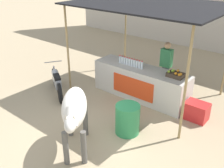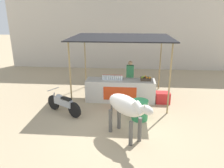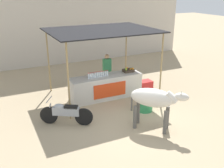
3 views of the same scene
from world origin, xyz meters
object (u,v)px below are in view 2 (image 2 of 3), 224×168
Objects in this scene: fruit_crate at (146,79)px; cow at (126,107)px; vendor_behind_counter at (130,78)px; water_barrel at (140,110)px; motorcycle_parked at (63,103)px; stall_counter at (120,90)px; cooler_box at (163,98)px.

fruit_crate is 3.12m from cow.
vendor_behind_counter is 2.19× the size of water_barrel.
cow is 1.01× the size of motorcycle_parked.
stall_counter is at bearing 96.12° from cow.
motorcycle_parked is (-2.47, 1.51, -0.60)m from cow.
cow reaches higher than stall_counter.
cow is (-0.09, -3.73, 0.18)m from vendor_behind_counter.
stall_counter is 1.90× the size of cow.
cow is at bearing -118.06° from cooler_box.
vendor_behind_counter is (0.41, 0.75, 0.37)m from stall_counter.
water_barrel is at bearing 68.93° from cow.
motorcycle_parked is (-2.15, -1.46, -0.05)m from stall_counter.
fruit_crate is 1.11m from cooler_box.
vendor_behind_counter is 3.41m from motorcycle_parked.
stall_counter reaches higher than cooler_box.
motorcycle_parked is at bearing -154.95° from fruit_crate.
motorcycle_parked is at bearing 174.74° from water_barrel.
fruit_crate is 1.92m from water_barrel.
water_barrel is 2.96m from motorcycle_parked.
motorcycle_parked is at bearing -145.76° from stall_counter.
stall_counter is 3.04m from cow.
cow is 2.96m from motorcycle_parked.
vendor_behind_counter reaches higher than motorcycle_parked.
cow reaches higher than cooler_box.
stall_counter reaches higher than motorcycle_parked.
vendor_behind_counter is at bearing 88.62° from cow.
cooler_box is at bearing 57.16° from water_barrel.
cooler_box is at bearing -3.00° from stall_counter.
stall_counter is at bearing -118.50° from vendor_behind_counter.
fruit_crate is at bearing 75.80° from cow.
stall_counter is 0.93m from vendor_behind_counter.
motorcycle_parked is (-2.56, -2.21, -0.42)m from vendor_behind_counter.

